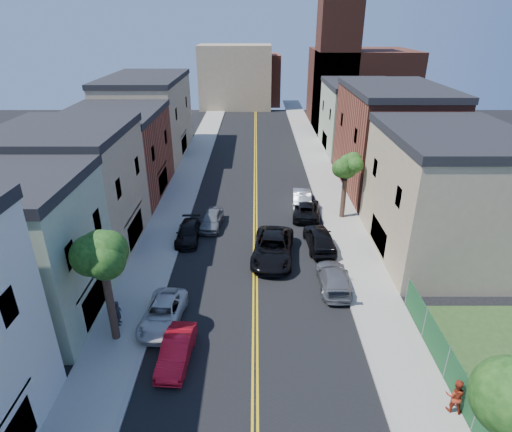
{
  "coord_description": "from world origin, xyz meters",
  "views": [
    {
      "loc": [
        0.04,
        -4.58,
        16.57
      ],
      "look_at": [
        0.06,
        26.19,
        2.0
      ],
      "focal_mm": 29.38,
      "sensor_mm": 36.0,
      "label": 1
    }
  ],
  "objects_px": {
    "red_sedan": "(177,351)",
    "black_car_left": "(188,233)",
    "white_pickup": "(163,314)",
    "grey_car_right": "(334,278)",
    "black_suv_lane": "(273,248)",
    "silver_car_right": "(302,198)",
    "grey_car_left": "(212,219)",
    "dark_car_right_far": "(306,209)",
    "black_car_right": "(320,238)",
    "pedestrian_left": "(118,313)",
    "pedestrian_right": "(455,396)"
  },
  "relations": [
    {
      "from": "grey_car_left",
      "to": "black_car_right",
      "type": "height_order",
      "value": "black_car_right"
    },
    {
      "from": "grey_car_right",
      "to": "grey_car_left",
      "type": "bearing_deg",
      "value": -44.13
    },
    {
      "from": "black_car_right",
      "to": "grey_car_right",
      "type": "bearing_deg",
      "value": 88.37
    },
    {
      "from": "dark_car_right_far",
      "to": "black_suv_lane",
      "type": "distance_m",
      "value": 8.28
    },
    {
      "from": "silver_car_right",
      "to": "dark_car_right_far",
      "type": "height_order",
      "value": "silver_car_right"
    },
    {
      "from": "pedestrian_right",
      "to": "dark_car_right_far",
      "type": "bearing_deg",
      "value": -59.7
    },
    {
      "from": "black_suv_lane",
      "to": "black_car_left",
      "type": "bearing_deg",
      "value": 162.67
    },
    {
      "from": "black_car_left",
      "to": "black_car_right",
      "type": "height_order",
      "value": "black_car_right"
    },
    {
      "from": "grey_car_left",
      "to": "pedestrian_left",
      "type": "relative_size",
      "value": 2.62
    },
    {
      "from": "black_car_left",
      "to": "silver_car_right",
      "type": "xyz_separation_m",
      "value": [
        10.01,
        7.04,
        0.15
      ]
    },
    {
      "from": "black_suv_lane",
      "to": "black_car_right",
      "type": "bearing_deg",
      "value": 29.49
    },
    {
      "from": "grey_car_left",
      "to": "black_car_left",
      "type": "xyz_separation_m",
      "value": [
        -1.7,
        -2.34,
        -0.07
      ]
    },
    {
      "from": "red_sedan",
      "to": "dark_car_right_far",
      "type": "bearing_deg",
      "value": 67.89
    },
    {
      "from": "pedestrian_left",
      "to": "grey_car_right",
      "type": "bearing_deg",
      "value": -83.09
    },
    {
      "from": "white_pickup",
      "to": "grey_car_right",
      "type": "bearing_deg",
      "value": 22.71
    },
    {
      "from": "grey_car_left",
      "to": "grey_car_right",
      "type": "height_order",
      "value": "grey_car_left"
    },
    {
      "from": "red_sedan",
      "to": "black_car_left",
      "type": "bearing_deg",
      "value": 99.58
    },
    {
      "from": "black_car_right",
      "to": "pedestrian_right",
      "type": "height_order",
      "value": "pedestrian_right"
    },
    {
      "from": "black_suv_lane",
      "to": "silver_car_right",
      "type": "bearing_deg",
      "value": 78.51
    },
    {
      "from": "red_sedan",
      "to": "black_car_right",
      "type": "relative_size",
      "value": 0.82
    },
    {
      "from": "black_car_right",
      "to": "pedestrian_right",
      "type": "xyz_separation_m",
      "value": [
        4.02,
        -15.4,
        0.19
      ]
    },
    {
      "from": "black_car_left",
      "to": "black_suv_lane",
      "type": "bearing_deg",
      "value": -24.07
    },
    {
      "from": "white_pickup",
      "to": "black_car_left",
      "type": "relative_size",
      "value": 1.06
    },
    {
      "from": "white_pickup",
      "to": "pedestrian_left",
      "type": "height_order",
      "value": "pedestrian_left"
    },
    {
      "from": "dark_car_right_far",
      "to": "silver_car_right",
      "type": "bearing_deg",
      "value": -79.84
    },
    {
      "from": "red_sedan",
      "to": "pedestrian_right",
      "type": "relative_size",
      "value": 2.3
    },
    {
      "from": "dark_car_right_far",
      "to": "black_suv_lane",
      "type": "height_order",
      "value": "black_suv_lane"
    },
    {
      "from": "grey_car_left",
      "to": "black_suv_lane",
      "type": "height_order",
      "value": "black_suv_lane"
    },
    {
      "from": "grey_car_right",
      "to": "red_sedan",
      "type": "bearing_deg",
      "value": 36.46
    },
    {
      "from": "pedestrian_left",
      "to": "pedestrian_right",
      "type": "distance_m",
      "value": 18.16
    },
    {
      "from": "white_pickup",
      "to": "grey_car_right",
      "type": "relative_size",
      "value": 0.97
    },
    {
      "from": "grey_car_left",
      "to": "black_suv_lane",
      "type": "relative_size",
      "value": 0.66
    },
    {
      "from": "red_sedan",
      "to": "pedestrian_right",
      "type": "distance_m",
      "value": 13.65
    },
    {
      "from": "white_pickup",
      "to": "grey_car_left",
      "type": "bearing_deg",
      "value": 86.26
    },
    {
      "from": "black_car_right",
      "to": "pedestrian_left",
      "type": "height_order",
      "value": "pedestrian_left"
    },
    {
      "from": "red_sedan",
      "to": "dark_car_right_far",
      "type": "distance_m",
      "value": 20.14
    },
    {
      "from": "white_pickup",
      "to": "dark_car_right_far",
      "type": "relative_size",
      "value": 0.94
    },
    {
      "from": "grey_car_left",
      "to": "grey_car_right",
      "type": "bearing_deg",
      "value": -40.32
    },
    {
      "from": "white_pickup",
      "to": "pedestrian_left",
      "type": "bearing_deg",
      "value": -169.31
    },
    {
      "from": "grey_car_left",
      "to": "silver_car_right",
      "type": "distance_m",
      "value": 9.55
    },
    {
      "from": "grey_car_right",
      "to": "silver_car_right",
      "type": "xyz_separation_m",
      "value": [
        -0.77,
        13.76,
        0.09
      ]
    },
    {
      "from": "black_car_left",
      "to": "dark_car_right_far",
      "type": "xyz_separation_m",
      "value": [
        10.17,
        4.61,
        0.05
      ]
    },
    {
      "from": "black_car_right",
      "to": "black_suv_lane",
      "type": "bearing_deg",
      "value": 19.56
    },
    {
      "from": "red_sedan",
      "to": "grey_car_right",
      "type": "distance_m",
      "value": 11.62
    },
    {
      "from": "white_pickup",
      "to": "black_suv_lane",
      "type": "relative_size",
      "value": 0.74
    },
    {
      "from": "silver_car_right",
      "to": "pedestrian_left",
      "type": "xyz_separation_m",
      "value": [
        -12.54,
        -17.75,
        0.16
      ]
    },
    {
      "from": "grey_car_left",
      "to": "dark_car_right_far",
      "type": "height_order",
      "value": "grey_car_left"
    },
    {
      "from": "red_sedan",
      "to": "pedestrian_left",
      "type": "bearing_deg",
      "value": 148.17
    },
    {
      "from": "white_pickup",
      "to": "grey_car_left",
      "type": "height_order",
      "value": "grey_car_left"
    },
    {
      "from": "red_sedan",
      "to": "pedestrian_left",
      "type": "xyz_separation_m",
      "value": [
        -3.87,
        2.79,
        0.28
      ]
    }
  ]
}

